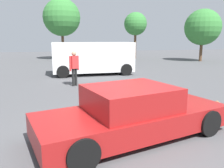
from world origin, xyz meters
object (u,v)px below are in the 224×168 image
Objects in this scene: sedan_foreground at (132,113)px; van_white at (93,57)px; pedestrian at (74,65)px; dog at (217,106)px.

sedan_foreground is 0.94× the size of van_white.
pedestrian reaches higher than sedan_foreground.
pedestrian is (-1.57, -3.50, -0.10)m from van_white.
dog is at bearing -178.33° from pedestrian.
van_white reaches higher than dog.
van_white is at bearing -125.41° from dog.
van_white is (-2.20, 9.17, 0.86)m from dog.
sedan_foreground is 2.83× the size of pedestrian.
pedestrian is (-0.74, 6.43, 0.48)m from sedan_foreground.
pedestrian is (-3.77, 5.68, 0.75)m from dog.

